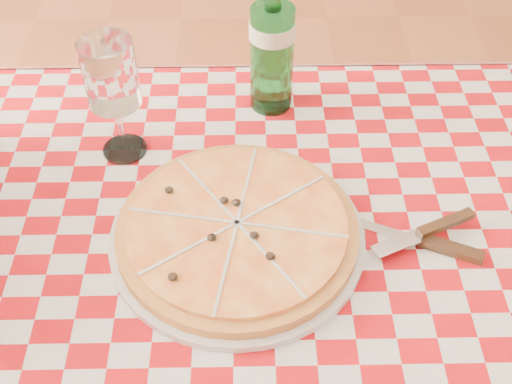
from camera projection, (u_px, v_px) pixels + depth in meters
dining_table at (270, 291)px, 0.99m from camera, size 1.20×0.80×0.75m
tablecloth at (271, 253)px, 0.92m from camera, size 1.30×0.90×0.01m
pizza_plate at (237, 229)px, 0.91m from camera, size 0.43×0.43×0.05m
water_bottle at (272, 37)px, 1.05m from camera, size 0.10×0.10×0.27m
wine_glass at (115, 100)px, 0.99m from camera, size 0.10×0.10×0.21m
cutlery at (418, 236)px, 0.92m from camera, size 0.25×0.21×0.03m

